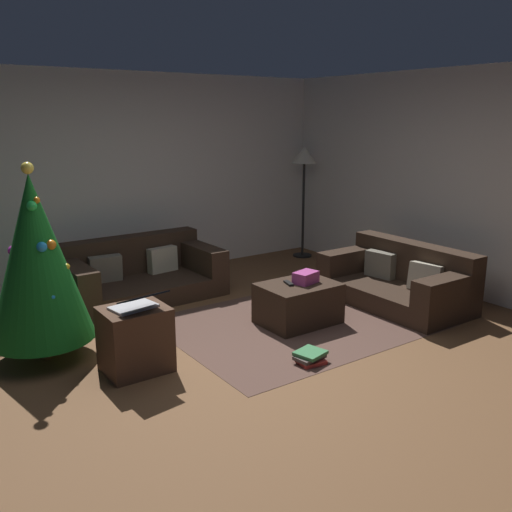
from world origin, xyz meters
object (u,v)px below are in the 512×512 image
Objects in this scene: couch_right at (400,281)px; corner_lamp at (304,163)px; gift_box at (306,277)px; ottoman at (298,303)px; book_stack at (310,357)px; laptop at (137,303)px; tv_remote at (289,283)px; couch_left at (138,275)px; christmas_tree at (36,259)px; side_table at (135,339)px.

corner_lamp is (0.49, 2.29, 1.13)m from couch_right.
corner_lamp is (1.75, 2.14, 0.92)m from gift_box.
ottoman is 0.28m from gift_box.
book_stack is (-1.86, -0.64, -0.21)m from couch_right.
couch_right is 3.14m from laptop.
tv_remote is (-1.43, 0.21, 0.17)m from couch_right.
couch_left is at bearing 66.90° from laptop.
couch_right is at bearing 18.90° from book_stack.
corner_lamp is at bearing 50.82° from gift_box.
book_stack is (-0.60, -0.78, -0.42)m from gift_box.
corner_lamp is (2.34, 2.93, 1.34)m from book_stack.
couch_left is 4.12× the size of laptop.
couch_left is 11.29× the size of tv_remote.
christmas_tree is 3.12× the size of side_table.
couch_left is 1.93m from tv_remote.
couch_left is 7.32× the size of gift_box.
christmas_tree reaches higher than couch_right.
corner_lamp is (4.17, 1.53, 0.49)m from christmas_tree.
couch_right is 2.16× the size of ottoman.
tv_remote is 0.10× the size of corner_lamp.
laptop is at bearing 65.89° from couch_left.
gift_box is at bearing -12.82° from ottoman.
book_stack is at bearing -127.21° from gift_box.
book_stack is at bearing 99.15° from couch_left.
book_stack is (-0.52, -0.80, -0.16)m from ottoman.
gift_box is 0.84× the size of book_stack.
couch_right is 1.29m from gift_box.
couch_left is 2.09m from laptop.
christmas_tree is (-1.37, -1.16, 0.64)m from couch_left.
corner_lamp is (2.80, 0.37, 1.13)m from couch_left.
christmas_tree reaches higher than tv_remote.
tv_remote is 2.99m from corner_lamp.
gift_box is at bearing 83.60° from couch_right.
couch_left is 1.91m from christmas_tree.
laptop is at bearing -175.72° from ottoman.
gift_box is at bearing -14.24° from christmas_tree.
side_table is (-1.70, -0.12, -0.15)m from tv_remote.
gift_box reaches higher than book_stack.
corner_lamp is (3.61, 2.26, 0.79)m from laptop.
tv_remote is at bearing 63.33° from book_stack.
side_table is (-0.82, -1.83, 0.02)m from couch_left.
couch_right is 3.03× the size of side_table.
gift_box is at bearing 1.76° from side_table.
couch_left reaches higher than gift_box.
ottoman is at bearing 118.07° from couch_left.
christmas_tree is (-2.35, 0.60, 0.69)m from ottoman.
gift_box is (1.05, -1.78, 0.22)m from couch_left.
ottoman is 4.79× the size of tv_remote.
couch_right reaches higher than book_stack.
corner_lamp reaches higher than ottoman.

